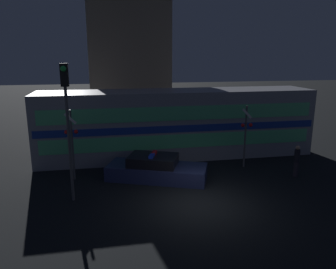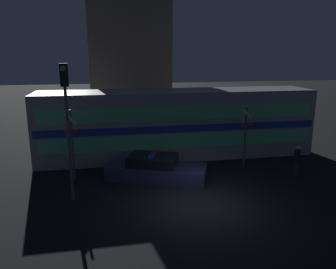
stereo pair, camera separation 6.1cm
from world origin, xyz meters
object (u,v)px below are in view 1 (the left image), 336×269
at_px(pedestrian, 297,161).
at_px(police_car, 156,169).
at_px(train, 177,123).
at_px(crossing_signal_near, 246,132).
at_px(traffic_light_corner, 67,107).

bearing_deg(pedestrian, police_car, 171.81).
height_order(train, pedestrian, train).
height_order(pedestrian, crossing_signal_near, crossing_signal_near).
bearing_deg(crossing_signal_near, police_car, -170.54).
bearing_deg(train, traffic_light_corner, -136.35).
xyz_separation_m(police_car, pedestrian, (7.10, -1.02, 0.35)).
xyz_separation_m(train, crossing_signal_near, (3.19, -2.89, -0.03)).
relative_size(train, crossing_signal_near, 4.79).
bearing_deg(crossing_signal_near, pedestrian, -42.99).
bearing_deg(crossing_signal_near, traffic_light_corner, -163.64).
relative_size(police_car, crossing_signal_near, 1.52).
relative_size(pedestrian, traffic_light_corner, 0.29).
relative_size(train, traffic_light_corner, 2.86).
bearing_deg(police_car, train, 84.79).
relative_size(police_car, pedestrian, 3.17).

